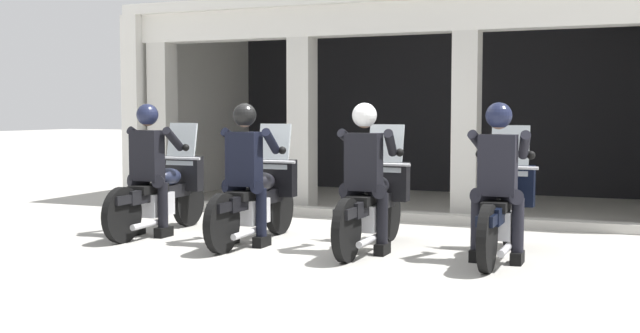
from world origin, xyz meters
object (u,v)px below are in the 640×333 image
at_px(police_officer_center_left, 246,162).
at_px(motorcycle_far_left, 163,192).
at_px(police_officer_far_left, 149,158).
at_px(police_officer_far_right, 498,168).
at_px(police_officer_center_right, 365,165).
at_px(motorcycle_center_left, 258,198).
at_px(motorcycle_center_right, 373,203).
at_px(motorcycle_far_right, 502,209).

bearing_deg(police_officer_center_left, motorcycle_far_left, 165.44).
relative_size(motorcycle_far_left, police_officer_far_left, 1.29).
xyz_separation_m(motorcycle_far_left, police_officer_far_right, (4.13, -0.33, 0.44)).
relative_size(police_officer_center_left, police_officer_center_right, 1.00).
bearing_deg(police_officer_far_left, motorcycle_far_left, 98.39).
height_order(motorcycle_center_left, police_officer_center_left, police_officer_center_left).
height_order(motorcycle_center_left, motorcycle_center_right, same).
relative_size(motorcycle_far_left, police_officer_far_right, 1.29).
relative_size(motorcycle_center_left, police_officer_center_right, 1.29).
bearing_deg(police_officer_far_left, police_officer_far_right, 8.04).
height_order(motorcycle_far_left, police_officer_center_left, police_officer_center_left).
bearing_deg(police_officer_center_left, motorcycle_center_left, 92.32).
xyz_separation_m(motorcycle_far_left, police_officer_center_left, (1.38, -0.42, 0.44)).
height_order(motorcycle_far_left, police_officer_far_right, police_officer_far_right).
xyz_separation_m(motorcycle_far_left, motorcycle_center_right, (2.76, -0.08, 0.00)).
bearing_deg(motorcycle_center_right, police_officer_center_left, -162.80).
relative_size(motorcycle_far_left, motorcycle_far_right, 1.00).
bearing_deg(police_officer_center_right, motorcycle_far_right, 16.31).
relative_size(police_officer_center_right, police_officer_far_right, 1.00).
relative_size(motorcycle_far_left, motorcycle_center_left, 1.00).
xyz_separation_m(motorcycle_center_right, motorcycle_far_right, (1.38, 0.04, 0.00)).
bearing_deg(police_officer_far_left, motorcycle_center_left, 14.55).
xyz_separation_m(police_officer_center_left, police_officer_far_right, (2.76, 0.10, 0.00)).
relative_size(motorcycle_far_left, police_officer_center_left, 1.29).
bearing_deg(motorcycle_far_right, motorcycle_far_left, 178.21).
height_order(police_officer_center_left, police_officer_center_right, same).
height_order(police_officer_center_right, motorcycle_far_right, police_officer_center_right).
relative_size(police_officer_center_right, motorcycle_far_right, 0.78).
bearing_deg(police_officer_far_left, motorcycle_far_right, 11.97).
relative_size(police_officer_far_left, police_officer_center_right, 1.00).
relative_size(police_officer_far_left, police_officer_far_right, 1.00).
distance_m(police_officer_far_left, motorcycle_center_left, 1.45).
distance_m(motorcycle_far_left, police_officer_center_right, 2.81).
distance_m(motorcycle_center_left, police_officer_center_right, 1.46).
bearing_deg(motorcycle_center_right, police_officer_far_right, -6.92).
bearing_deg(police_officer_far_right, motorcycle_far_left, 174.29).
xyz_separation_m(police_officer_far_left, motorcycle_far_right, (4.14, 0.24, -0.44)).
height_order(police_officer_far_left, police_officer_center_right, same).
bearing_deg(police_officer_far_right, police_officer_center_right, -179.63).
distance_m(motorcycle_center_right, police_officer_far_right, 1.47).
bearing_deg(police_officer_center_right, police_officer_far_left, -178.46).
bearing_deg(motorcycle_center_left, police_officer_far_right, -1.29).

